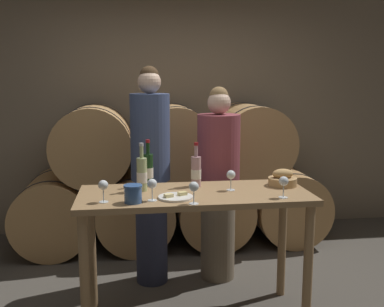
{
  "coord_description": "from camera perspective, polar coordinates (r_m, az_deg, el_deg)",
  "views": [
    {
      "loc": [
        -0.42,
        -2.97,
        1.7
      ],
      "look_at": [
        0.0,
        0.13,
        1.18
      ],
      "focal_mm": 42.0,
      "sensor_mm": 36.0,
      "label": 1
    }
  ],
  "objects": [
    {
      "name": "tasting_table",
      "position": [
        3.13,
        0.32,
        -7.48
      ],
      "size": [
        1.58,
        0.64,
        0.93
      ],
      "color": "#99754C",
      "rests_on": "ground_plane"
    },
    {
      "name": "wine_bottle_red",
      "position": [
        3.27,
        -5.58,
        -2.06
      ],
      "size": [
        0.07,
        0.07,
        0.34
      ],
      "color": "#193819",
      "rests_on": "tasting_table"
    },
    {
      "name": "wine_glass_right",
      "position": [
        3.14,
        4.97,
        -2.82
      ],
      "size": [
        0.06,
        0.06,
        0.14
      ],
      "color": "white",
      "rests_on": "tasting_table"
    },
    {
      "name": "person_right",
      "position": [
        3.79,
        3.35,
        -3.87
      ],
      "size": [
        0.36,
        0.36,
        1.64
      ],
      "color": "#756651",
      "rests_on": "ground_plane"
    },
    {
      "name": "wine_glass_far_left",
      "position": [
        2.88,
        -11.21,
        -4.08
      ],
      "size": [
        0.06,
        0.06,
        0.14
      ],
      "color": "white",
      "rests_on": "tasting_table"
    },
    {
      "name": "wine_bottle_white",
      "position": [
        3.13,
        -6.38,
        -2.62
      ],
      "size": [
        0.07,
        0.07,
        0.34
      ],
      "color": "#ADBC7F",
      "rests_on": "tasting_table"
    },
    {
      "name": "wine_glass_center",
      "position": [
        2.79,
        0.23,
        -4.36
      ],
      "size": [
        0.06,
        0.06,
        0.14
      ],
      "color": "white",
      "rests_on": "tasting_table"
    },
    {
      "name": "cheese_plate",
      "position": [
        2.95,
        -2.1,
        -5.52
      ],
      "size": [
        0.23,
        0.23,
        0.04
      ],
      "color": "white",
      "rests_on": "tasting_table"
    },
    {
      "name": "wine_glass_left",
      "position": [
        2.88,
        -5.09,
        -3.97
      ],
      "size": [
        0.06,
        0.06,
        0.14
      ],
      "color": "white",
      "rests_on": "tasting_table"
    },
    {
      "name": "wine_glass_far_right",
      "position": [
        3.0,
        11.56,
        -3.58
      ],
      "size": [
        0.06,
        0.06,
        0.14
      ],
      "color": "white",
      "rests_on": "tasting_table"
    },
    {
      "name": "blue_crock",
      "position": [
        2.85,
        -7.5,
        -5.0
      ],
      "size": [
        0.12,
        0.12,
        0.11
      ],
      "color": "#335693",
      "rests_on": "tasting_table"
    },
    {
      "name": "stone_wall_back",
      "position": [
        5.07,
        -3.04,
        8.35
      ],
      "size": [
        10.0,
        0.12,
        3.2
      ],
      "color": "gray",
      "rests_on": "ground_plane"
    },
    {
      "name": "wine_bottle_rose",
      "position": [
        3.24,
        0.52,
        -2.25
      ],
      "size": [
        0.07,
        0.07,
        0.32
      ],
      "color": "#BC8E93",
      "rests_on": "tasting_table"
    },
    {
      "name": "bread_basket",
      "position": [
        3.34,
        11.43,
        -3.24
      ],
      "size": [
        0.21,
        0.21,
        0.13
      ],
      "color": "tan",
      "rests_on": "tasting_table"
    },
    {
      "name": "barrel_stack",
      "position": [
        4.63,
        -2.36,
        -3.36
      ],
      "size": [
        3.15,
        0.87,
        1.45
      ],
      "color": "tan",
      "rests_on": "ground_plane"
    },
    {
      "name": "person_left",
      "position": [
        3.7,
        -5.26,
        -2.64
      ],
      "size": [
        0.32,
        0.32,
        1.8
      ],
      "color": "#2D334C",
      "rests_on": "ground_plane"
    }
  ]
}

